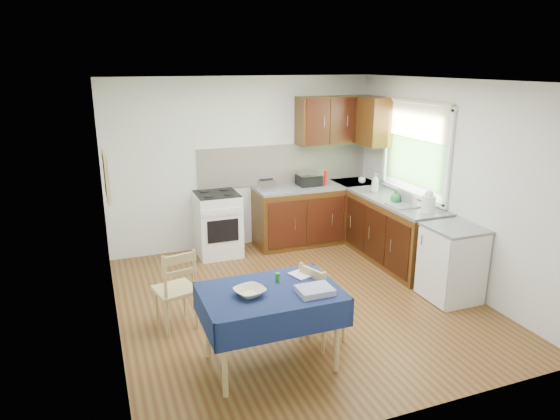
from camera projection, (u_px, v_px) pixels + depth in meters
name	position (u px, v px, depth m)	size (l,w,h in m)	color
floor	(298.00, 301.00, 5.82)	(4.20, 4.20, 0.00)	#532E16
ceiling	(301.00, 80.00, 5.11)	(4.00, 4.20, 0.02)	white
wall_back	(244.00, 163.00, 7.35)	(4.00, 0.02, 2.50)	silver
wall_front	(413.00, 269.00, 3.59)	(4.00, 0.02, 2.50)	silver
wall_left	(108.00, 217.00, 4.79)	(0.02, 4.20, 2.50)	silver
wall_right	(449.00, 183.00, 6.15)	(0.02, 4.20, 2.50)	silver
base_cabinets	(351.00, 223.00, 7.29)	(1.90, 2.30, 0.86)	#351C09
worktop_back	(317.00, 186.00, 7.54)	(1.90, 0.60, 0.04)	slate
worktop_right	(396.00, 201.00, 6.74)	(0.60, 1.70, 0.04)	slate
worktop_corner	(355.00, 183.00, 7.77)	(0.60, 0.60, 0.04)	slate
splashback	(285.00, 164.00, 7.57)	(2.70, 0.02, 0.60)	white
upper_cabinets	(347.00, 120.00, 7.43)	(1.20, 0.85, 0.70)	#351C09
stove	(218.00, 224.00, 7.13)	(0.60, 0.61, 0.92)	white
window	(415.00, 143.00, 6.65)	(0.04, 1.48, 1.26)	#2E5623
fridge	(452.00, 263.00, 5.78)	(0.58, 0.60, 0.89)	white
corkboard	(106.00, 175.00, 4.97)	(0.04, 0.62, 0.47)	tan
dining_table	(270.00, 301.00, 4.44)	(1.23, 0.83, 0.74)	#0F193C
chair_far	(176.00, 287.00, 5.11)	(0.46, 0.46, 0.88)	tan
chair_near	(320.00, 302.00, 4.84)	(0.49, 0.49, 0.84)	tan
toaster	(266.00, 185.00, 7.18)	(0.23, 0.14, 0.18)	#B0B0B4
sandwich_press	(309.00, 179.00, 7.50)	(0.33, 0.29, 0.19)	black
sauce_bottle	(325.00, 178.00, 7.48)	(0.05, 0.05, 0.23)	red
yellow_packet	(315.00, 178.00, 7.61)	(0.12, 0.08, 0.16)	yellow
dish_rack	(406.00, 204.00, 6.45)	(0.44, 0.33, 0.21)	gray
kettle	(428.00, 203.00, 6.12)	(0.17, 0.17, 0.28)	white
cup	(362.00, 180.00, 7.65)	(0.11, 0.11, 0.09)	white
soap_bottle_a	(375.00, 183.00, 7.07)	(0.10, 0.11, 0.27)	white
soap_bottle_b	(376.00, 185.00, 7.15)	(0.08, 0.08, 0.17)	blue
soap_bottle_c	(396.00, 196.00, 6.55)	(0.14, 0.14, 0.18)	#23813C
plate_bowl	(250.00, 292.00, 4.31)	(0.26, 0.26, 0.06)	beige
book	(294.00, 277.00, 4.67)	(0.15, 0.20, 0.02)	white
spice_jar	(278.00, 278.00, 4.57)	(0.04, 0.04, 0.09)	#227F26
tea_towel	(315.00, 290.00, 4.35)	(0.30, 0.24, 0.05)	navy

